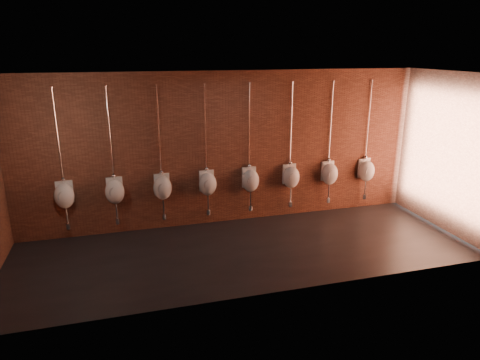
{
  "coord_description": "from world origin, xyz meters",
  "views": [
    {
      "loc": [
        -2.05,
        -6.95,
        3.62
      ],
      "look_at": [
        0.14,
        0.9,
        1.1
      ],
      "focal_mm": 32.0,
      "sensor_mm": 36.0,
      "label": 1
    }
  ],
  "objects_px": {
    "urinal_5": "(291,176)",
    "urinal_7": "(366,170)",
    "urinal_1": "(115,191)",
    "urinal_4": "(250,180)",
    "urinal_6": "(330,173)",
    "urinal_0": "(64,195)",
    "urinal_2": "(162,187)",
    "urinal_3": "(208,183)"
  },
  "relations": [
    {
      "from": "urinal_2",
      "to": "urinal_7",
      "type": "height_order",
      "value": "same"
    },
    {
      "from": "urinal_0",
      "to": "urinal_4",
      "type": "relative_size",
      "value": 1.0
    },
    {
      "from": "urinal_1",
      "to": "urinal_6",
      "type": "xyz_separation_m",
      "value": [
        4.64,
        0.0,
        0.0
      ]
    },
    {
      "from": "urinal_1",
      "to": "urinal_4",
      "type": "distance_m",
      "value": 2.79
    },
    {
      "from": "urinal_5",
      "to": "urinal_0",
      "type": "bearing_deg",
      "value": 180.0
    },
    {
      "from": "urinal_5",
      "to": "urinal_7",
      "type": "xyz_separation_m",
      "value": [
        1.86,
        0.0,
        0.0
      ]
    },
    {
      "from": "urinal_0",
      "to": "urinal_2",
      "type": "bearing_deg",
      "value": 0.0
    },
    {
      "from": "urinal_2",
      "to": "urinal_5",
      "type": "xyz_separation_m",
      "value": [
        2.79,
        0.0,
        0.0
      ]
    },
    {
      "from": "urinal_2",
      "to": "urinal_4",
      "type": "height_order",
      "value": "same"
    },
    {
      "from": "urinal_3",
      "to": "urinal_1",
      "type": "bearing_deg",
      "value": 180.0
    },
    {
      "from": "urinal_6",
      "to": "urinal_7",
      "type": "distance_m",
      "value": 0.93
    },
    {
      "from": "urinal_0",
      "to": "urinal_6",
      "type": "distance_m",
      "value": 5.57
    },
    {
      "from": "urinal_1",
      "to": "urinal_2",
      "type": "relative_size",
      "value": 1.0
    },
    {
      "from": "urinal_2",
      "to": "urinal_6",
      "type": "xyz_separation_m",
      "value": [
        3.71,
        0.0,
        0.0
      ]
    },
    {
      "from": "urinal_1",
      "to": "urinal_5",
      "type": "xyz_separation_m",
      "value": [
        3.71,
        0.0,
        0.0
      ]
    },
    {
      "from": "urinal_2",
      "to": "urinal_1",
      "type": "bearing_deg",
      "value": 180.0
    },
    {
      "from": "urinal_7",
      "to": "urinal_1",
      "type": "bearing_deg",
      "value": 180.0
    },
    {
      "from": "urinal_1",
      "to": "urinal_7",
      "type": "distance_m",
      "value": 5.57
    },
    {
      "from": "urinal_1",
      "to": "urinal_5",
      "type": "distance_m",
      "value": 3.71
    },
    {
      "from": "urinal_3",
      "to": "urinal_7",
      "type": "relative_size",
      "value": 1.0
    },
    {
      "from": "urinal_2",
      "to": "urinal_6",
      "type": "distance_m",
      "value": 3.71
    },
    {
      "from": "urinal_4",
      "to": "urinal_7",
      "type": "xyz_separation_m",
      "value": [
        2.79,
        0.0,
        0.0
      ]
    },
    {
      "from": "urinal_7",
      "to": "urinal_4",
      "type": "bearing_deg",
      "value": 180.0
    },
    {
      "from": "urinal_1",
      "to": "urinal_4",
      "type": "xyz_separation_m",
      "value": [
        2.79,
        0.0,
        0.0
      ]
    },
    {
      "from": "urinal_3",
      "to": "urinal_7",
      "type": "bearing_deg",
      "value": 0.0
    },
    {
      "from": "urinal_6",
      "to": "urinal_3",
      "type": "bearing_deg",
      "value": 180.0
    },
    {
      "from": "urinal_0",
      "to": "urinal_4",
      "type": "bearing_deg",
      "value": 0.0
    },
    {
      "from": "urinal_5",
      "to": "urinal_7",
      "type": "height_order",
      "value": "same"
    },
    {
      "from": "urinal_1",
      "to": "urinal_6",
      "type": "distance_m",
      "value": 4.64
    },
    {
      "from": "urinal_1",
      "to": "urinal_3",
      "type": "bearing_deg",
      "value": 0.0
    },
    {
      "from": "urinal_7",
      "to": "urinal_2",
      "type": "bearing_deg",
      "value": 180.0
    },
    {
      "from": "urinal_2",
      "to": "urinal_3",
      "type": "bearing_deg",
      "value": 0.0
    },
    {
      "from": "urinal_1",
      "to": "urinal_2",
      "type": "xyz_separation_m",
      "value": [
        0.93,
        0.0,
        0.0
      ]
    },
    {
      "from": "urinal_0",
      "to": "urinal_2",
      "type": "height_order",
      "value": "same"
    },
    {
      "from": "urinal_7",
      "to": "urinal_0",
      "type": "bearing_deg",
      "value": 180.0
    },
    {
      "from": "urinal_1",
      "to": "urinal_0",
      "type": "bearing_deg",
      "value": 180.0
    },
    {
      "from": "urinal_3",
      "to": "urinal_6",
      "type": "relative_size",
      "value": 1.0
    },
    {
      "from": "urinal_2",
      "to": "urinal_7",
      "type": "relative_size",
      "value": 1.0
    },
    {
      "from": "urinal_6",
      "to": "urinal_7",
      "type": "bearing_deg",
      "value": 0.0
    },
    {
      "from": "urinal_4",
      "to": "urinal_0",
      "type": "bearing_deg",
      "value": 180.0
    },
    {
      "from": "urinal_0",
      "to": "urinal_1",
      "type": "bearing_deg",
      "value": 0.0
    },
    {
      "from": "urinal_0",
      "to": "urinal_5",
      "type": "relative_size",
      "value": 1.0
    }
  ]
}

